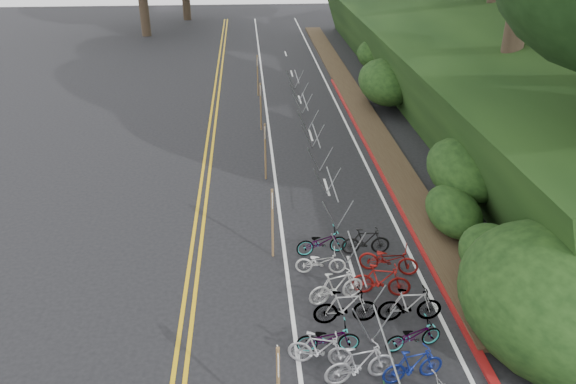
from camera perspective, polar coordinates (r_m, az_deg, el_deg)
name	(u,v)px	position (r m, az deg, el deg)	size (l,w,h in m)	color
ground	(259,365)	(14.96, -2.92, -17.17)	(120.00, 120.00, 0.00)	black
road_markings	(267,188)	(23.31, -2.10, 0.41)	(7.47, 80.00, 0.01)	gold
red_curb	(378,165)	(25.66, 9.11, 2.77)	(0.25, 28.00, 0.10)	maroon
embankment	(483,67)	(33.45, 19.21, 11.92)	(14.30, 48.14, 9.11)	black
bike_rack_front	(388,361)	(13.95, 10.11, -16.51)	(1.17, 3.39, 1.22)	gray
bike_racks_rest	(316,141)	(25.79, 2.88, 5.15)	(1.14, 23.00, 1.17)	gray
signposts_rest	(263,123)	(26.34, -2.58, 6.98)	(0.08, 18.40, 2.50)	brown
bike_front	(320,349)	(14.65, 3.31, -15.66)	(1.67, 0.47, 1.00)	#9E9EA3
bike_valet	(371,320)	(15.64, 8.46, -12.76)	(3.31, 9.90, 1.09)	maroon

